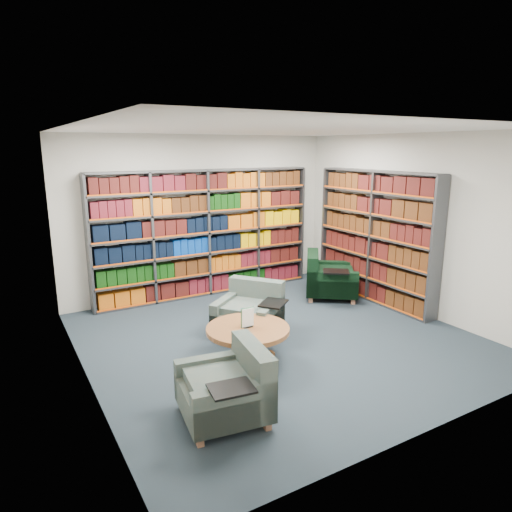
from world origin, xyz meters
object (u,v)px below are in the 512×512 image
chair_teal_front (231,390)px  coffee_table (248,335)px  chair_green_right (327,279)px  chair_teal_left (251,313)px

chair_teal_front → coffee_table: bearing=52.5°
chair_green_right → coffee_table: chair_green_right is taller
chair_green_right → chair_teal_front: chair_green_right is taller
chair_teal_left → chair_green_right: (1.97, 0.75, 0.02)m
coffee_table → chair_teal_front: bearing=-127.5°
chair_teal_left → chair_green_right: bearing=20.9°
chair_green_right → coffee_table: (-2.46, -1.56, 0.06)m
chair_teal_front → chair_green_right: bearing=37.9°
coffee_table → chair_green_right: bearing=32.3°
chair_teal_front → chair_teal_left: bearing=55.2°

